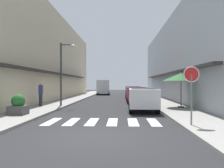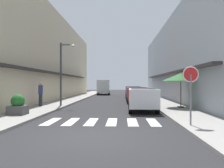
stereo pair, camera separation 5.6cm
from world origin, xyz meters
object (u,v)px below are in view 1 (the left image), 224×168
object	(u,v)px
parked_car_mid	(136,93)
round_street_sign	(191,80)
parked_car_far	(133,91)
planter_corner	(18,106)
cafe_umbrella	(181,77)
delivery_van	(103,86)
parked_car_near	(143,97)
pedestrian_walking_near	(41,93)
street_lamp	(64,67)

from	to	relation	value
parked_car_mid	round_street_sign	xyz separation A→B (m)	(1.43, -12.27, 1.00)
parked_car_far	planter_corner	distance (m)	17.69
cafe_umbrella	planter_corner	size ratio (longest dim) A/B	2.45
delivery_van	cafe_umbrella	xyz separation A→B (m)	(7.21, -21.73, 0.84)
parked_car_near	parked_car_far	bearing A→B (deg)	90.00
parked_car_near	planter_corner	distance (m)	7.53
parked_car_far	delivery_van	distance (m)	10.67
planter_corner	pedestrian_walking_near	world-z (taller)	pedestrian_walking_near
parked_car_mid	cafe_umbrella	distance (m)	6.09
round_street_sign	planter_corner	distance (m)	8.93
street_lamp	cafe_umbrella	xyz separation A→B (m)	(8.64, -1.08, -0.85)
round_street_sign	pedestrian_walking_near	xyz separation A→B (m)	(-8.90, 7.72, -0.85)
parked_car_far	delivery_van	xyz separation A→B (m)	(-4.39, 9.72, 0.48)
parked_car_far	street_lamp	distance (m)	12.58
parked_car_near	street_lamp	size ratio (longest dim) A/B	0.88
pedestrian_walking_near	delivery_van	bearing A→B (deg)	-43.93
delivery_van	cafe_umbrella	size ratio (longest dim) A/B	2.04
parked_car_near	parked_car_far	size ratio (longest dim) A/B	1.00
cafe_umbrella	pedestrian_walking_near	bearing A→B (deg)	176.20
round_street_sign	cafe_umbrella	xyz separation A→B (m)	(1.38, 7.03, 0.32)
parked_car_mid	street_lamp	bearing A→B (deg)	-144.52
street_lamp	pedestrian_walking_near	distance (m)	2.64
parked_car_far	planter_corner	size ratio (longest dim) A/B	3.85
parked_car_mid	round_street_sign	bearing A→B (deg)	-83.33
cafe_umbrella	planter_corner	bearing A→B (deg)	-156.48
parked_car_mid	street_lamp	distance (m)	7.48
round_street_sign	planter_corner	bearing A→B (deg)	161.60
parked_car_mid	delivery_van	world-z (taller)	delivery_van
delivery_van	street_lamp	size ratio (longest dim) A/B	1.14
parked_car_mid	street_lamp	xyz separation A→B (m)	(-5.83, -4.15, 2.17)
parked_car_mid	delivery_van	bearing A→B (deg)	104.91
round_street_sign	street_lamp	size ratio (longest dim) A/B	0.49
parked_car_far	round_street_sign	world-z (taller)	round_street_sign
cafe_umbrella	pedestrian_walking_near	size ratio (longest dim) A/B	1.50
cafe_umbrella	round_street_sign	bearing A→B (deg)	-101.10
delivery_van	street_lamp	world-z (taller)	street_lamp
parked_car_mid	pedestrian_walking_near	xyz separation A→B (m)	(-7.47, -4.55, 0.15)
parked_car_mid	street_lamp	size ratio (longest dim) A/B	0.93
planter_corner	pedestrian_walking_near	size ratio (longest dim) A/B	0.61
parked_car_mid	parked_car_far	world-z (taller)	same
street_lamp	parked_car_near	bearing A→B (deg)	-22.71
cafe_umbrella	planter_corner	world-z (taller)	cafe_umbrella
parked_car_mid	delivery_van	xyz separation A→B (m)	(-4.39, 16.50, 0.48)
parked_car_mid	parked_car_far	bearing A→B (deg)	90.00
delivery_van	cafe_umbrella	distance (m)	22.91
round_street_sign	pedestrian_walking_near	size ratio (longest dim) A/B	1.32
parked_car_near	street_lamp	world-z (taller)	street_lamp
parked_car_far	planter_corner	xyz separation A→B (m)	(-6.94, -16.26, -0.31)
street_lamp	cafe_umbrella	world-z (taller)	street_lamp
delivery_van	round_street_sign	distance (m)	29.36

